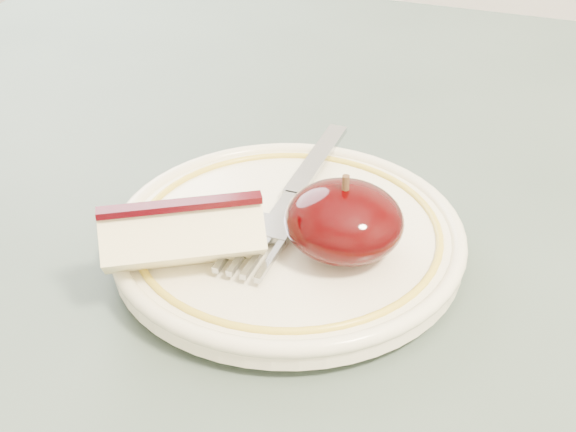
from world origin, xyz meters
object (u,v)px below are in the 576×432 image
(table, at_px, (328,369))
(fork, at_px, (291,196))
(apple_half, at_px, (344,221))
(plate, at_px, (288,237))

(table, xyz_separation_m, fork, (-0.03, 0.02, 0.11))
(apple_half, height_order, fork, apple_half)
(plate, bearing_deg, fork, 105.66)
(fork, bearing_deg, plate, -163.22)
(apple_half, bearing_deg, fork, 139.35)
(table, distance_m, fork, 0.12)
(table, bearing_deg, plate, -166.70)
(plate, bearing_deg, table, 13.30)
(fork, bearing_deg, apple_half, -129.53)
(plate, xyz_separation_m, fork, (-0.01, 0.03, 0.01))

